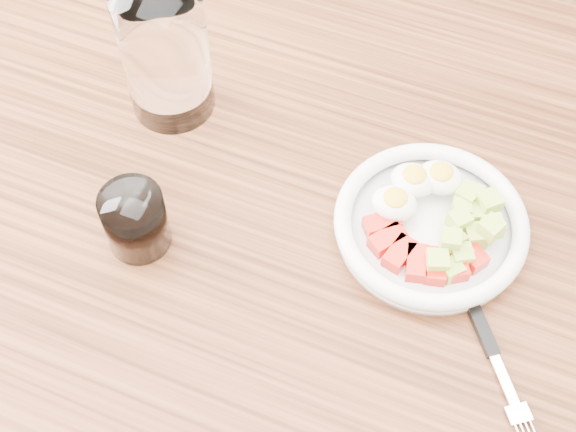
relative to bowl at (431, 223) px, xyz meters
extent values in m
cube|color=brown|center=(-0.77, 0.29, -0.42)|extent=(0.07, 0.07, 0.73)
cube|color=brown|center=(-0.12, -0.06, -0.04)|extent=(1.50, 0.90, 0.04)
cylinder|color=white|center=(0.00, 0.00, -0.01)|extent=(0.19, 0.19, 0.01)
torus|color=white|center=(0.00, 0.00, 0.00)|extent=(0.20, 0.20, 0.02)
cube|color=red|center=(-0.04, -0.02, 0.00)|extent=(0.04, 0.04, 0.02)
cube|color=red|center=(-0.03, -0.04, 0.00)|extent=(0.04, 0.04, 0.02)
cube|color=red|center=(-0.02, -0.05, 0.00)|extent=(0.03, 0.04, 0.02)
cube|color=red|center=(0.00, -0.05, 0.00)|extent=(0.03, 0.04, 0.02)
cube|color=red|center=(0.02, -0.05, 0.00)|extent=(0.03, 0.04, 0.02)
cube|color=red|center=(0.03, -0.04, 0.00)|extent=(0.04, 0.04, 0.02)
cube|color=red|center=(0.05, -0.02, 0.00)|extent=(0.04, 0.04, 0.02)
ellipsoid|color=white|center=(-0.03, 0.03, 0.01)|extent=(0.05, 0.04, 0.03)
ellipsoid|color=yellow|center=(-0.03, 0.03, 0.02)|extent=(0.03, 0.03, 0.01)
ellipsoid|color=white|center=(-0.01, 0.05, 0.01)|extent=(0.05, 0.04, 0.03)
ellipsoid|color=yellow|center=(-0.01, 0.05, 0.02)|extent=(0.03, 0.03, 0.01)
ellipsoid|color=white|center=(-0.04, 0.00, 0.01)|extent=(0.05, 0.04, 0.03)
ellipsoid|color=yellow|center=(-0.04, 0.00, 0.02)|extent=(0.03, 0.03, 0.01)
cube|color=#C3D351|center=(0.05, 0.00, 0.00)|extent=(0.03, 0.03, 0.02)
cube|color=#C3D351|center=(0.03, -0.02, 0.01)|extent=(0.02, 0.02, 0.02)
cube|color=#C3D351|center=(0.04, -0.03, 0.01)|extent=(0.03, 0.03, 0.02)
cube|color=#C3D351|center=(0.05, 0.03, 0.02)|extent=(0.03, 0.03, 0.02)
cube|color=#C3D351|center=(0.02, 0.02, 0.01)|extent=(0.02, 0.02, 0.02)
cube|color=#C3D351|center=(0.03, -0.05, 0.00)|extent=(0.03, 0.03, 0.02)
cube|color=#C3D351|center=(0.02, 0.03, 0.01)|extent=(0.02, 0.02, 0.02)
cube|color=#C3D351|center=(0.03, 0.04, 0.01)|extent=(0.02, 0.02, 0.02)
cube|color=#C3D351|center=(0.04, 0.02, 0.01)|extent=(0.03, 0.03, 0.02)
cube|color=#C3D351|center=(0.06, 0.00, 0.02)|extent=(0.03, 0.03, 0.02)
cube|color=#C3D351|center=(0.02, 0.03, 0.01)|extent=(0.02, 0.02, 0.02)
cube|color=#C3D351|center=(0.03, 0.00, 0.02)|extent=(0.03, 0.03, 0.02)
cube|color=#C3D351|center=(0.02, -0.05, 0.01)|extent=(0.03, 0.03, 0.02)
cube|color=#C3D351|center=(0.06, 0.01, 0.02)|extent=(0.03, 0.03, 0.02)
cube|color=#C3D351|center=(0.02, -0.02, 0.02)|extent=(0.02, 0.02, 0.02)
cube|color=#C3D351|center=(0.04, -0.03, 0.01)|extent=(0.02, 0.02, 0.02)
cube|color=black|center=(0.07, -0.07, -0.01)|extent=(0.06, 0.08, 0.01)
cube|color=silver|center=(0.11, -0.13, -0.01)|extent=(0.04, 0.05, 0.00)
cube|color=silver|center=(0.13, -0.15, -0.01)|extent=(0.03, 0.03, 0.00)
cylinder|color=white|center=(-0.32, 0.06, 0.07)|extent=(0.09, 0.09, 0.17)
cylinder|color=white|center=(-0.27, -0.12, 0.02)|extent=(0.06, 0.06, 0.07)
cylinder|color=black|center=(-0.27, -0.12, 0.02)|extent=(0.06, 0.06, 0.06)
camera|label=1|loc=(0.03, -0.45, 0.68)|focal=50.00mm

